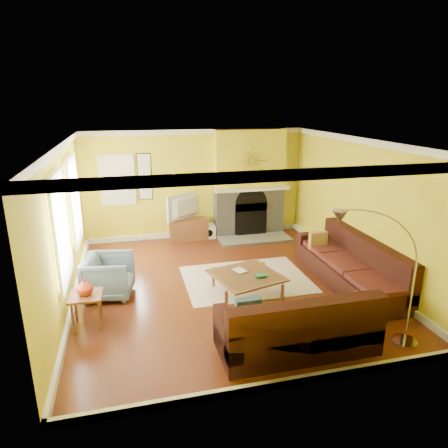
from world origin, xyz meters
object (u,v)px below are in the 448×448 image
object	(u,v)px
side_table	(87,310)
sectional_sofa	(297,277)
armchair	(109,276)
arc_lamp	(378,283)
coffee_table	(246,285)
media_console	(189,229)

from	to	relation	value
side_table	sectional_sofa	bearing A→B (deg)	-0.21
armchair	arc_lamp	size ratio (longest dim) A/B	0.40
coffee_table	armchair	size ratio (longest dim) A/B	1.31
arc_lamp	armchair	bearing A→B (deg)	144.50
side_table	arc_lamp	xyz separation A→B (m)	(3.91, -1.62, 0.77)
armchair	arc_lamp	bearing A→B (deg)	-115.79
media_console	arc_lamp	xyz separation A→B (m)	(1.74, -5.28, 0.78)
coffee_table	side_table	distance (m)	2.70
side_table	arc_lamp	distance (m)	4.31
sectional_sofa	media_console	world-z (taller)	sectional_sofa
coffee_table	armchair	xyz separation A→B (m)	(-2.37, 0.61, 0.16)
coffee_table	media_console	xyz separation A→B (m)	(-0.51, 3.32, 0.04)
coffee_table	arc_lamp	world-z (taller)	arc_lamp
coffee_table	sectional_sofa	bearing A→B (deg)	-23.67
coffee_table	side_table	world-z (taller)	side_table
media_console	armchair	world-z (taller)	armchair
sectional_sofa	armchair	bearing A→B (deg)	163.14
media_console	side_table	bearing A→B (deg)	-120.67
sectional_sofa	coffee_table	distance (m)	0.91
armchair	coffee_table	bearing A→B (deg)	-94.71
media_console	arc_lamp	size ratio (longest dim) A/B	0.45
armchair	arc_lamp	world-z (taller)	arc_lamp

